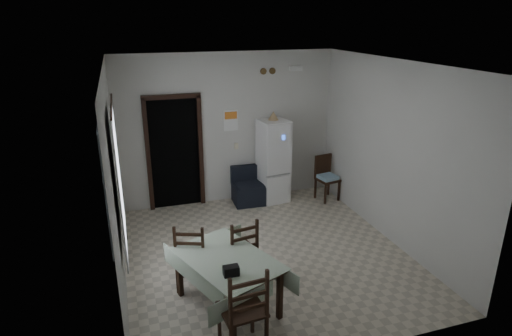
{
  "coord_description": "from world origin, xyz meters",
  "views": [
    {
      "loc": [
        -1.92,
        -5.52,
        3.5
      ],
      "look_at": [
        0.0,
        0.5,
        1.25
      ],
      "focal_mm": 30.0,
      "sensor_mm": 36.0,
      "label": 1
    }
  ],
  "objects": [
    {
      "name": "ceiling",
      "position": [
        0.0,
        0.0,
        2.9
      ],
      "size": [
        4.2,
        4.5,
        0.02
      ],
      "primitive_type": null,
      "color": "white",
      "rests_on": "ground"
    },
    {
      "name": "corner_chair",
      "position": [
        1.86,
        1.62,
        0.45
      ],
      "size": [
        0.45,
        0.45,
        0.9
      ],
      "primitive_type": null,
      "rotation": [
        0.0,
        0.0,
        0.19
      ],
      "color": "black",
      "rests_on": "ground"
    },
    {
      "name": "wall_back",
      "position": [
        0.0,
        2.25,
        1.45
      ],
      "size": [
        4.2,
        0.02,
        2.9
      ],
      "primitive_type": null,
      "color": "silver",
      "rests_on": "ground"
    },
    {
      "name": "emergency_light",
      "position": [
        1.35,
        2.21,
        2.55
      ],
      "size": [
        0.25,
        0.07,
        0.09
      ],
      "primitive_type": "cube",
      "color": "white",
      "rests_on": "ground"
    },
    {
      "name": "calendar_image",
      "position": [
        0.05,
        2.23,
        1.72
      ],
      "size": [
        0.24,
        0.01,
        0.14
      ],
      "primitive_type": "cube",
      "color": "orange",
      "rests_on": "ground"
    },
    {
      "name": "navy_seat",
      "position": [
        0.31,
        1.93,
        0.36
      ],
      "size": [
        0.62,
        0.6,
        0.72
      ],
      "primitive_type": null,
      "rotation": [
        0.0,
        0.0,
        -0.04
      ],
      "color": "black",
      "rests_on": "ground"
    },
    {
      "name": "tan_cone",
      "position": [
        0.82,
        1.98,
        1.72
      ],
      "size": [
        0.23,
        0.23,
        0.16
      ],
      "primitive_type": "cone",
      "rotation": [
        0.0,
        0.0,
        -0.13
      ],
      "color": "tan",
      "rests_on": "fridge"
    },
    {
      "name": "curtain_rod",
      "position": [
        -2.03,
        -0.2,
        2.5
      ],
      "size": [
        0.02,
        1.6,
        0.02
      ],
      "primitive_type": "cylinder",
      "rotation": [
        1.57,
        0.0,
        0.0
      ],
      "color": "black",
      "rests_on": "ground"
    },
    {
      "name": "wall_right",
      "position": [
        2.1,
        0.0,
        1.45
      ],
      "size": [
        0.02,
        4.5,
        2.9
      ],
      "primitive_type": null,
      "color": "silver",
      "rests_on": "ground"
    },
    {
      "name": "dining_chair_far_left",
      "position": [
        -1.21,
        -0.49,
        0.49
      ],
      "size": [
        0.54,
        0.54,
        0.98
      ],
      "primitive_type": null,
      "rotation": [
        0.0,
        0.0,
        2.78
      ],
      "color": "black",
      "rests_on": "ground"
    },
    {
      "name": "dining_chair_far_right",
      "position": [
        -0.58,
        -0.56,
        0.49
      ],
      "size": [
        0.48,
        0.48,
        0.98
      ],
      "primitive_type": null,
      "rotation": [
        0.0,
        0.0,
        3.3
      ],
      "color": "black",
      "rests_on": "ground"
    },
    {
      "name": "vent_right",
      "position": [
        0.88,
        2.23,
        2.52
      ],
      "size": [
        0.12,
        0.03,
        0.12
      ],
      "primitive_type": "cylinder",
      "rotation": [
        1.57,
        0.0,
        0.0
      ],
      "color": "brown",
      "rests_on": "ground"
    },
    {
      "name": "fridge",
      "position": [
        0.82,
        1.93,
        0.82
      ],
      "size": [
        0.6,
        0.6,
        1.64
      ],
      "primitive_type": null,
      "rotation": [
        0.0,
        0.0,
        0.13
      ],
      "color": "white",
      "rests_on": "ground"
    },
    {
      "name": "calendar",
      "position": [
        0.05,
        2.24,
        1.62
      ],
      "size": [
        0.28,
        0.02,
        0.4
      ],
      "primitive_type": "cube",
      "color": "white",
      "rests_on": "ground"
    },
    {
      "name": "ground",
      "position": [
        0.0,
        0.0,
        0.0
      ],
      "size": [
        4.5,
        4.5,
        0.0
      ],
      "primitive_type": "plane",
      "color": "#BDB29A",
      "rests_on": "ground"
    },
    {
      "name": "black_bag",
      "position": [
        -0.92,
        -1.44,
        0.76
      ],
      "size": [
        0.18,
        0.11,
        0.12
      ],
      "primitive_type": "cube",
      "rotation": [
        0.0,
        0.0,
        -0.0
      ],
      "color": "black",
      "rests_on": "dining_table"
    },
    {
      "name": "window_recess",
      "position": [
        -2.15,
        -0.2,
        1.55
      ],
      "size": [
        0.1,
        1.2,
        1.6
      ],
      "primitive_type": "cube",
      "color": "silver",
      "rests_on": "ground"
    },
    {
      "name": "light_switch",
      "position": [
        0.15,
        2.24,
        1.1
      ],
      "size": [
        0.08,
        0.02,
        0.12
      ],
      "primitive_type": "cube",
      "color": "beige",
      "rests_on": "ground"
    },
    {
      "name": "wall_left",
      "position": [
        -2.1,
        0.0,
        1.45
      ],
      "size": [
        0.02,
        4.5,
        2.9
      ],
      "primitive_type": null,
      "color": "silver",
      "rests_on": "ground"
    },
    {
      "name": "dining_table",
      "position": [
        -0.87,
        -1.07,
        0.35
      ],
      "size": [
        1.33,
        1.59,
        0.7
      ],
      "primitive_type": null,
      "rotation": [
        0.0,
        0.0,
        0.38
      ],
      "color": "#A9BBA0",
      "rests_on": "ground"
    },
    {
      "name": "doorway",
      "position": [
        -1.05,
        2.45,
        1.06
      ],
      "size": [
        1.06,
        0.52,
        2.22
      ],
      "color": "black",
      "rests_on": "ground"
    },
    {
      "name": "vent_left",
      "position": [
        0.7,
        2.23,
        2.52
      ],
      "size": [
        0.12,
        0.03,
        0.12
      ],
      "primitive_type": "cylinder",
      "rotation": [
        1.57,
        0.0,
        0.0
      ],
      "color": "brown",
      "rests_on": "ground"
    },
    {
      "name": "wall_front",
      "position": [
        0.0,
        -2.25,
        1.45
      ],
      "size": [
        4.2,
        0.02,
        2.9
      ],
      "primitive_type": null,
      "color": "silver",
      "rests_on": "ground"
    },
    {
      "name": "curtain",
      "position": [
        -2.04,
        -0.2,
        1.55
      ],
      "size": [
        0.02,
        1.45,
        1.85
      ],
      "primitive_type": "cube",
      "color": "white",
      "rests_on": "ground"
    },
    {
      "name": "dining_chair_near_head",
      "position": [
        -0.9,
        -1.84,
        0.54
      ],
      "size": [
        0.51,
        0.51,
        1.09
      ],
      "primitive_type": null,
      "rotation": [
        0.0,
        0.0,
        3.23
      ],
      "color": "black",
      "rests_on": "ground"
    }
  ]
}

